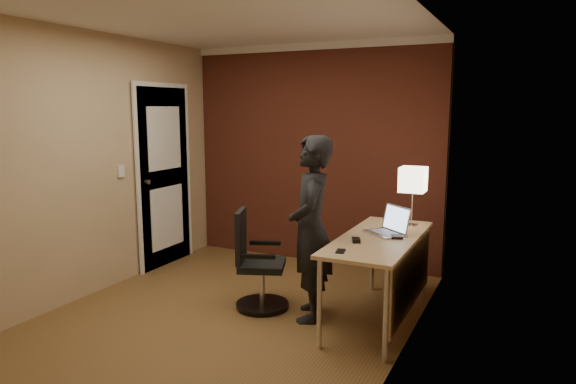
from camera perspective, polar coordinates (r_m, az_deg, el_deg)
The scene contains 9 objects.
room at distance 5.65m, azimuth -1.36°, elevation 5.11°, with size 4.00×4.00×4.00m.
desk at distance 4.34m, azimuth 11.00°, elevation -6.65°, with size 0.60×1.50×0.73m.
desk_lamp at distance 4.70m, azimuth 13.71°, elevation 1.27°, with size 0.22×0.22×0.54m.
laptop at distance 4.44m, azimuth 11.28°, elevation -3.75°, with size 0.42×0.41×0.23m.
mouse at distance 4.13m, azimuth 7.57°, elevation -5.32°, with size 0.06×0.10×0.03m, color black.
phone at distance 3.85m, azimuth 5.86°, elevation -6.55°, with size 0.06×0.12×0.01m, color black.
wallet at distance 4.31m, azimuth 12.01°, elevation -4.88°, with size 0.09×0.11×0.02m, color black.
office_chair at distance 4.63m, azimuth -3.59°, elevation -8.24°, with size 0.51×0.56×0.88m.
person at distance 4.32m, azimuth 2.56°, elevation -4.07°, with size 0.57×0.37×1.57m, color black.
Camera 1 is at (2.28, -3.48, 1.78)m, focal length 32.00 mm.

